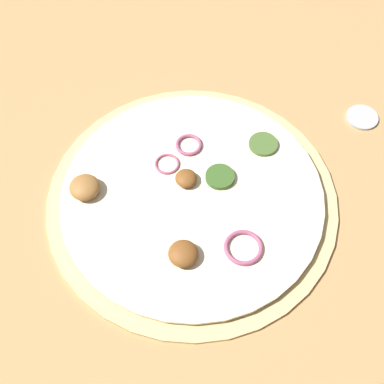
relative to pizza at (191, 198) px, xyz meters
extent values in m
plane|color=tan|center=(0.00, 0.00, -0.01)|extent=(3.00, 3.00, 0.00)
cylinder|color=#D6B77A|center=(0.00, 0.00, 0.00)|extent=(0.34, 0.34, 0.01)
cylinder|color=#EFE5C1|center=(0.00, 0.00, 0.00)|extent=(0.31, 0.31, 0.00)
ellipsoid|color=brown|center=(0.01, 0.02, 0.01)|extent=(0.03, 0.03, 0.01)
cylinder|color=#385B23|center=(0.04, 0.00, 0.01)|extent=(0.03, 0.03, 0.01)
torus|color=#A34C70|center=(0.00, 0.05, 0.01)|extent=(0.03, 0.03, 0.00)
torus|color=#A34C70|center=(0.01, -0.09, 0.01)|extent=(0.04, 0.04, 0.01)
cylinder|color=#47662D|center=(0.11, 0.01, 0.01)|extent=(0.04, 0.04, 0.00)
ellipsoid|color=brown|center=(-0.05, -0.06, 0.01)|extent=(0.03, 0.03, 0.02)
torus|color=#A34C70|center=(0.04, 0.06, 0.01)|extent=(0.03, 0.03, 0.00)
ellipsoid|color=#996633|center=(-0.10, 0.07, 0.01)|extent=(0.04, 0.04, 0.02)
cylinder|color=#B2B2B7|center=(0.25, -0.02, 0.00)|extent=(0.04, 0.04, 0.01)
camera|label=1|loc=(-0.19, -0.27, 0.53)|focal=50.00mm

